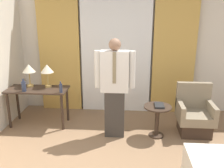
% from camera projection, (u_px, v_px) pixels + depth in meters
% --- Properties ---
extents(wall_back, '(10.00, 0.06, 2.70)m').
position_uv_depth(wall_back, '(116.00, 49.00, 5.34)').
color(wall_back, silver).
rests_on(wall_back, ground_plane).
extents(curtain_sheer_center, '(1.46, 0.06, 2.58)m').
position_uv_depth(curtain_sheer_center, '(116.00, 53.00, 5.24)').
color(curtain_sheer_center, white).
rests_on(curtain_sheer_center, ground_plane).
extents(curtain_drape_left, '(0.87, 0.06, 2.58)m').
position_uv_depth(curtain_drape_left, '(59.00, 52.00, 5.32)').
color(curtain_drape_left, gold).
rests_on(curtain_drape_left, ground_plane).
extents(curtain_drape_right, '(0.87, 0.06, 2.58)m').
position_uv_depth(curtain_drape_right, '(174.00, 54.00, 5.15)').
color(curtain_drape_right, gold).
rests_on(curtain_drape_right, ground_plane).
extents(desk, '(1.14, 0.52, 0.73)m').
position_uv_depth(desk, '(38.00, 95.00, 4.76)').
color(desk, '#38281E').
rests_on(desk, ground_plane).
extents(table_lamp_left, '(0.24, 0.24, 0.45)m').
position_uv_depth(table_lamp_left, '(29.00, 69.00, 4.75)').
color(table_lamp_left, tan).
rests_on(table_lamp_left, desk).
extents(table_lamp_right, '(0.24, 0.24, 0.45)m').
position_uv_depth(table_lamp_right, '(47.00, 70.00, 4.72)').
color(table_lamp_right, tan).
rests_on(table_lamp_right, desk).
extents(bottle_near_edge, '(0.08, 0.08, 0.23)m').
position_uv_depth(bottle_near_edge, '(24.00, 86.00, 4.56)').
color(bottle_near_edge, '#2D3851').
rests_on(bottle_near_edge, desk).
extents(bottle_by_lamp, '(0.06, 0.06, 0.21)m').
position_uv_depth(bottle_by_lamp, '(61.00, 88.00, 4.49)').
color(bottle_by_lamp, '#2D3851').
rests_on(bottle_by_lamp, desk).
extents(person, '(0.68, 0.22, 1.73)m').
position_uv_depth(person, '(115.00, 85.00, 4.23)').
color(person, '#38332D').
rests_on(person, ground_plane).
extents(armchair, '(0.62, 0.60, 0.89)m').
position_uv_depth(armchair, '(194.00, 116.00, 4.52)').
color(armchair, '#38281E').
rests_on(armchair, ground_plane).
extents(side_table, '(0.48, 0.48, 0.57)m').
position_uv_depth(side_table, '(157.00, 116.00, 4.36)').
color(side_table, '#38281E').
rests_on(side_table, ground_plane).
extents(book, '(0.16, 0.26, 0.03)m').
position_uv_depth(book, '(159.00, 105.00, 4.31)').
color(book, black).
rests_on(book, side_table).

